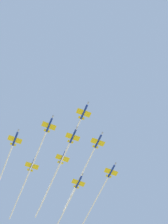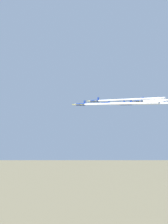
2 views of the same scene
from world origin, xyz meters
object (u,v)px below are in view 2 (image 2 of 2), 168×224
Objects in this scene: jet_lead at (120,103)px; jet_port_inner at (113,100)px; jet_port_trail at (159,100)px; jet_starboard_trail at (144,104)px; jet_port_outer at (142,103)px; jet_starboard_outer at (100,104)px; jet_starboard_inner at (161,103)px.

jet_port_inner is at bearing -131.47° from jet_lead.
jet_port_inner is at bearing 134.56° from jet_port_trail.
jet_port_trail is at bearing 31.74° from jet_starboard_trail.
jet_port_outer is at bearing 55.32° from jet_starboard_trail.
jet_port_trail is at bearing -0.32° from jet_starboard_outer.
jet_starboard_inner is at bearing 20.00° from jet_starboard_outer.
jet_starboard_trail is at bearing -124.68° from jet_port_outer.
jet_port_inner is 1.05× the size of jet_starboard_inner.
jet_starboard_inner is at bearing 47.80° from jet_port_trail.
jet_lead reaches higher than jet_starboard_trail.
jet_starboard_trail is (16.16, -1.83, 0.16)m from jet_starboard_outer.
jet_port_outer is 1.31× the size of jet_starboard_trail.
jet_port_inner is at bearing -177.50° from jet_starboard_inner.
jet_starboard_inner is 36.32m from jet_starboard_trail.
jet_starboard_inner is 1.06× the size of jet_port_trail.
jet_port_outer is 1.16× the size of jet_port_trail.
jet_port_inner is 1.00× the size of jet_starboard_outer.
jet_port_outer is 1.04× the size of jet_starboard_outer.
jet_port_trail is 16.26m from jet_starboard_trail.
jet_port_outer reaches higher than jet_starboard_outer.
jet_port_inner is 19.62m from jet_port_trail.
jet_lead is at bearing 70.12° from jet_starboard_trail.
jet_lead is at bearing 133.76° from jet_starboard_inner.
jet_port_inner is 22.56m from jet_starboard_trail.
jet_lead is 0.93× the size of jet_starboard_outer.
jet_starboard_outer is (-12.04, -38.43, -1.00)m from jet_lead.
jet_port_inner is 0.96× the size of jet_port_outer.
jet_port_trail is at bearing -90.00° from jet_port_outer.
jet_lead is 18.18m from jet_port_outer.
jet_starboard_trail is (9.76, -20.26, -1.77)m from jet_port_inner.
jet_starboard_outer is at bearing -157.82° from jet_port_outer.
jet_starboard_outer is 1.11× the size of jet_port_trail.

